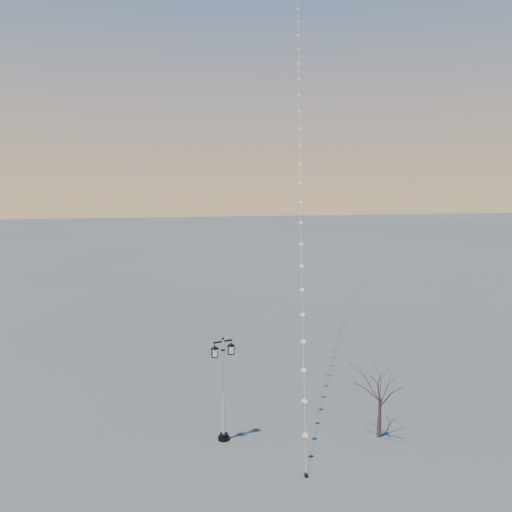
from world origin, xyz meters
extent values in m
plane|color=#4A4D4B|center=(0.00, 0.00, 0.00)|extent=(300.00, 300.00, 0.00)
cylinder|color=black|center=(-2.52, 2.20, 0.09)|extent=(0.60, 0.60, 0.17)
cylinder|color=black|center=(-2.52, 2.20, 0.25)|extent=(0.43, 0.43, 0.15)
cylinder|color=white|center=(-2.52, 2.20, 2.83)|extent=(0.14, 0.14, 5.01)
cylinder|color=black|center=(-2.52, 2.20, 4.75)|extent=(0.21, 0.21, 0.06)
cube|color=black|center=(-2.52, 2.20, 5.17)|extent=(0.97, 0.41, 0.06)
sphere|color=black|center=(-2.52, 2.20, 5.30)|extent=(0.15, 0.15, 0.15)
pyramid|color=black|center=(-2.94, 2.05, 5.01)|extent=(0.47, 0.47, 0.15)
cube|color=beige|center=(-2.94, 2.05, 4.68)|extent=(0.28, 0.28, 0.36)
cube|color=black|center=(-2.94, 2.05, 4.48)|extent=(0.32, 0.32, 0.04)
pyramid|color=black|center=(-2.10, 2.36, 5.01)|extent=(0.47, 0.47, 0.15)
cube|color=beige|center=(-2.10, 2.36, 4.68)|extent=(0.28, 0.28, 0.36)
cube|color=black|center=(-2.10, 2.36, 4.48)|extent=(0.32, 0.32, 0.04)
cone|color=#4A352D|center=(5.38, 1.23, 1.05)|extent=(0.25, 0.25, 2.09)
cylinder|color=black|center=(0.74, -1.76, 0.09)|extent=(0.17, 0.17, 0.17)
cylinder|color=black|center=(0.74, -1.76, 0.11)|extent=(0.03, 0.03, 0.22)
cone|color=orange|center=(5.20, 17.98, 18.10)|extent=(0.07, 0.07, 0.24)
cylinder|color=white|center=(0.74, -1.76, 0.52)|extent=(0.01, 0.01, 0.70)
camera|label=1|loc=(-5.05, -23.01, 13.28)|focal=37.34mm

